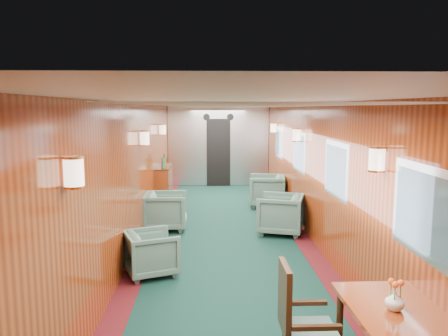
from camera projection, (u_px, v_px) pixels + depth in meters
name	position (u px, v px, depth m)	size (l,w,h in m)	color
room	(227.00, 150.00, 7.06)	(12.00, 12.10, 2.40)	#0C2D24
bulkhead	(218.00, 146.00, 12.98)	(2.98, 0.17, 2.39)	silver
windows_right	(314.00, 159.00, 7.39)	(0.02, 8.60, 0.80)	silver
wall_sconces	(226.00, 138.00, 7.60)	(2.97, 7.97, 0.25)	beige
dining_table	(393.00, 321.00, 3.46)	(0.73, 1.03, 0.76)	maroon
side_chair	(299.00, 318.00, 3.67)	(0.46, 0.49, 1.03)	#1A3D38
credenza	(164.00, 187.00, 10.10)	(0.34, 1.10, 1.26)	maroon
flower_vase	(395.00, 301.00, 3.37)	(0.15, 0.15, 0.15)	beige
armchair_left_near	(152.00, 253.00, 6.08)	(0.66, 0.68, 0.62)	#1A3D38
armchair_left_far	(166.00, 211.00, 8.35)	(0.77, 0.79, 0.72)	#1A3D38
armchair_right_near	(280.00, 214.00, 8.07)	(0.79, 0.81, 0.74)	#1A3D38
armchair_right_far	(267.00, 191.00, 10.30)	(0.80, 0.83, 0.75)	#1A3D38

